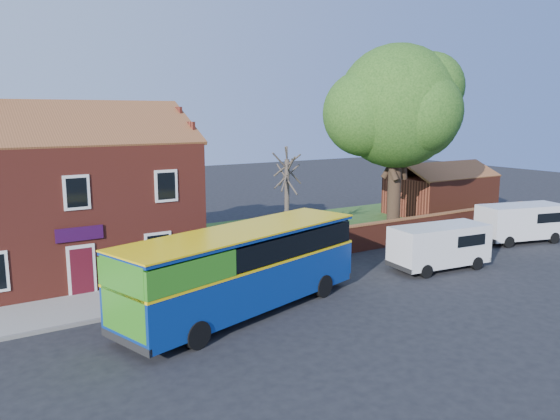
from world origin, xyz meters
TOP-DOWN VIEW (x-y plane):
  - ground at (0.00, 0.00)m, footprint 120.00×120.00m
  - pavement at (-7.00, 5.75)m, footprint 18.00×3.50m
  - kerb at (-7.00, 4.00)m, footprint 18.00×0.15m
  - grass_strip at (13.00, 13.00)m, footprint 26.00×12.00m
  - shop_building at (-7.02, 11.50)m, footprint 12.30×8.13m
  - boundary_wall at (13.00, 7.00)m, footprint 22.00×0.38m
  - outbuilding at (22.00, 13.00)m, footprint 8.20×5.06m
  - bus at (-2.29, 1.85)m, footprint 11.50×5.83m
  - van_near at (9.52, 2.01)m, footprint 5.39×2.65m
  - van_far at (18.47, 3.44)m, footprint 5.71×3.39m
  - large_tree at (14.01, 10.14)m, footprint 10.16×8.04m
  - bare_tree at (5.97, 10.94)m, footprint 2.13×2.53m

SIDE VIEW (x-z plane):
  - ground at x=0.00m, z-range 0.00..0.00m
  - grass_strip at x=13.00m, z-range 0.00..0.04m
  - pavement at x=-7.00m, z-range 0.00..0.12m
  - kerb at x=-7.00m, z-range 0.00..0.14m
  - boundary_wall at x=13.00m, z-range 0.01..1.61m
  - van_near at x=9.52m, z-range 0.14..2.42m
  - van_far at x=18.47m, z-range 0.14..2.49m
  - outbuilding at x=22.00m, z-range -0.48..3.69m
  - bus at x=-2.29m, z-range 0.23..3.62m
  - bare_tree at x=5.97m, z-range 0.07..5.75m
  - shop_building at x=-7.02m, z-range -1.84..8.66m
  - large_tree at x=14.01m, z-range 1.92..14.31m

